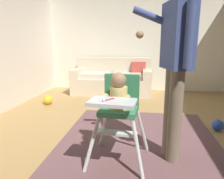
% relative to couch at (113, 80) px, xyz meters
% --- Properties ---
extents(ground, '(6.10, 7.48, 0.10)m').
position_rel_couch_xyz_m(ground, '(0.53, -2.45, -0.38)').
color(ground, '#A17D48').
extents(wall_far, '(5.30, 0.06, 2.50)m').
position_rel_couch_xyz_m(wall_far, '(0.53, 0.52, 0.92)').
color(wall_far, silver).
rests_on(wall_far, ground).
extents(area_rug, '(1.96, 2.99, 0.01)m').
position_rel_couch_xyz_m(area_rug, '(0.69, -2.95, -0.33)').
color(area_rug, brown).
rests_on(area_rug, ground).
extents(couch, '(1.89, 0.86, 0.86)m').
position_rel_couch_xyz_m(couch, '(0.00, 0.00, 0.00)').
color(couch, beige).
rests_on(couch, ground).
extents(high_chair, '(0.66, 0.77, 0.94)m').
position_rel_couch_xyz_m(high_chair, '(0.49, -3.07, 0.31)').
color(high_chair, silver).
rests_on(high_chair, ground).
extents(adult_standing, '(0.59, 0.50, 1.78)m').
position_rel_couch_xyz_m(adult_standing, '(1.03, -2.93, 0.68)').
color(adult_standing, '#746652').
rests_on(adult_standing, ground).
extents(toy_ball, '(0.16, 0.16, 0.16)m').
position_rel_couch_xyz_m(toy_ball, '(1.78, -2.12, -0.25)').
color(toy_ball, '#284CB7').
rests_on(toy_ball, ground).
extents(toy_ball_second, '(0.19, 0.19, 0.19)m').
position_rel_couch_xyz_m(toy_ball_second, '(-1.16, -1.19, -0.24)').
color(toy_ball_second, gold).
rests_on(toy_ball_second, ground).
extents(wall_clock, '(0.29, 0.04, 0.29)m').
position_rel_couch_xyz_m(wall_clock, '(1.52, 0.48, 1.56)').
color(wall_clock, white).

